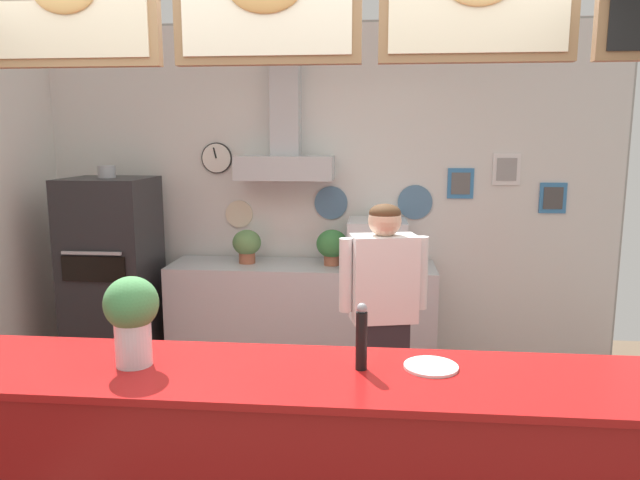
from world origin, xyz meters
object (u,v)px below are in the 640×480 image
Objects in this scene: pizza_oven at (113,275)px; basil_vase at (132,317)px; pepper_grinder at (361,337)px; espresso_machine at (377,244)px; potted_sage at (247,244)px; shop_worker at (383,318)px; condiment_plate at (431,367)px; potted_basil at (332,245)px.

pizza_oven is 2.76m from basil_vase.
pizza_oven is 6.36× the size of pepper_grinder.
espresso_machine is 1.10m from potted_sage.
shop_worker is (2.23, -1.08, 0.03)m from pizza_oven.
potted_basil is at bearing 102.91° from condiment_plate.
potted_sage is at bearing 177.68° from espresso_machine.
potted_sage is 2.67m from basil_vase.
condiment_plate is at bearing -63.05° from potted_sage.
shop_worker is at bearing -72.19° from potted_basil.
basil_vase is at bearing -110.49° from espresso_machine.
pizza_oven is 7.98× the size of condiment_plate.
espresso_machine is at bearing 69.51° from basil_vase.
shop_worker is 4.27× the size of basil_vase.
pizza_oven is at bearing 135.51° from condiment_plate.
potted_sage is at bearing 92.59° from basil_vase.
condiment_plate is (2.41, -2.37, 0.24)m from pizza_oven.
shop_worker is 1.31m from condiment_plate.
pizza_oven is at bearing 116.42° from basil_vase.
pizza_oven reaches higher than pepper_grinder.
shop_worker is 1.75m from basil_vase.
condiment_plate is at bearing 3.71° from basil_vase.
pizza_oven is 1.14m from potted_sage.
basil_vase is at bearing 40.28° from shop_worker.
potted_basil is at bearing 174.72° from espresso_machine.
pepper_grinder is at bearing -172.21° from condiment_plate.
basil_vase is 1.69× the size of condiment_plate.
pizza_oven is 3.23m from pepper_grinder.
pizza_oven is 1.85m from potted_basil.
potted_sage is (-0.72, 0.01, -0.01)m from potted_basil.
pepper_grinder is (0.31, -2.62, 0.12)m from potted_basil.
pizza_oven reaches higher than potted_basil.
espresso_machine is at bearing 94.85° from condiment_plate.
condiment_plate is (0.59, -2.58, -0.01)m from potted_basil.
basil_vase is 0.92m from pepper_grinder.
pizza_oven is 2.48m from shop_worker.
pizza_oven is 5.79× the size of potted_basil.
basil_vase reaches higher than potted_basil.
potted_sage is 2.90m from condiment_plate.
potted_basil is (1.82, 0.21, 0.25)m from pizza_oven.
condiment_plate is (0.22, -2.54, -0.04)m from espresso_machine.
espresso_machine is 0.38m from potted_basil.
shop_worker is at bearing -48.79° from potted_sage.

